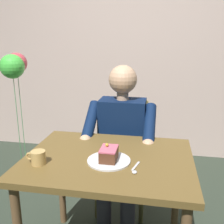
% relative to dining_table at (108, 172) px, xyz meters
% --- Properties ---
extents(cafe_rear_panel, '(6.40, 0.12, 3.00)m').
position_rel_dining_table_xyz_m(cafe_rear_panel, '(0.00, -1.85, 0.85)').
color(cafe_rear_panel, beige).
rests_on(cafe_rear_panel, ground).
extents(dining_table, '(0.99, 0.75, 0.75)m').
position_rel_dining_table_xyz_m(dining_table, '(0.00, 0.00, 0.00)').
color(dining_table, brown).
rests_on(dining_table, ground).
extents(chair, '(0.42, 0.42, 0.92)m').
position_rel_dining_table_xyz_m(chair, '(0.00, -0.67, -0.14)').
color(chair, brown).
rests_on(chair, ground).
extents(seated_person, '(0.53, 0.58, 1.24)m').
position_rel_dining_table_xyz_m(seated_person, '(0.00, -0.50, 0.00)').
color(seated_person, '#0C1D41').
rests_on(seated_person, ground).
extents(dessert_plate, '(0.25, 0.25, 0.01)m').
position_rel_dining_table_xyz_m(dessert_plate, '(-0.01, 0.05, 0.10)').
color(dessert_plate, white).
rests_on(dessert_plate, dining_table).
extents(cake_slice, '(0.09, 0.13, 0.09)m').
position_rel_dining_table_xyz_m(cake_slice, '(-0.01, 0.05, 0.14)').
color(cake_slice, brown).
rests_on(cake_slice, dessert_plate).
extents(coffee_cup, '(0.12, 0.08, 0.08)m').
position_rel_dining_table_xyz_m(coffee_cup, '(0.37, 0.16, 0.14)').
color(coffee_cup, tan).
rests_on(coffee_cup, dining_table).
extents(dessert_spoon, '(0.04, 0.14, 0.01)m').
position_rel_dining_table_xyz_m(dessert_spoon, '(-0.17, 0.13, 0.10)').
color(dessert_spoon, silver).
rests_on(dessert_spoon, dining_table).
extents(balloon_display, '(0.23, 0.29, 1.30)m').
position_rel_dining_table_xyz_m(balloon_display, '(1.07, -0.89, 0.38)').
color(balloon_display, '#B2C1C6').
rests_on(balloon_display, ground).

